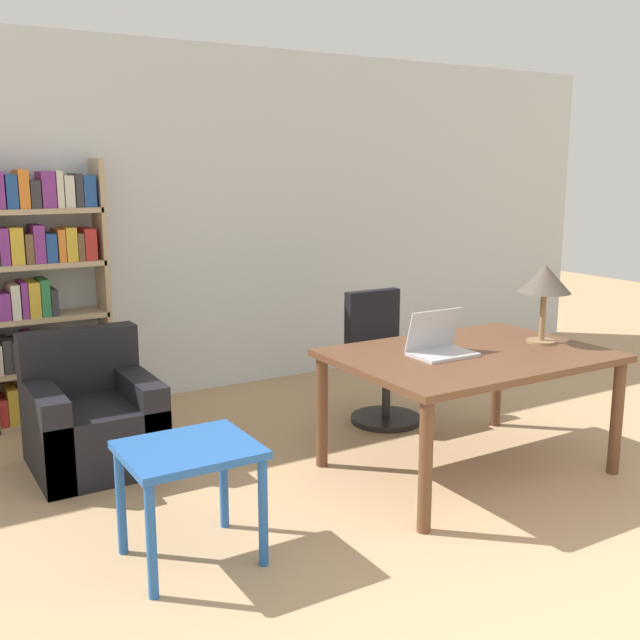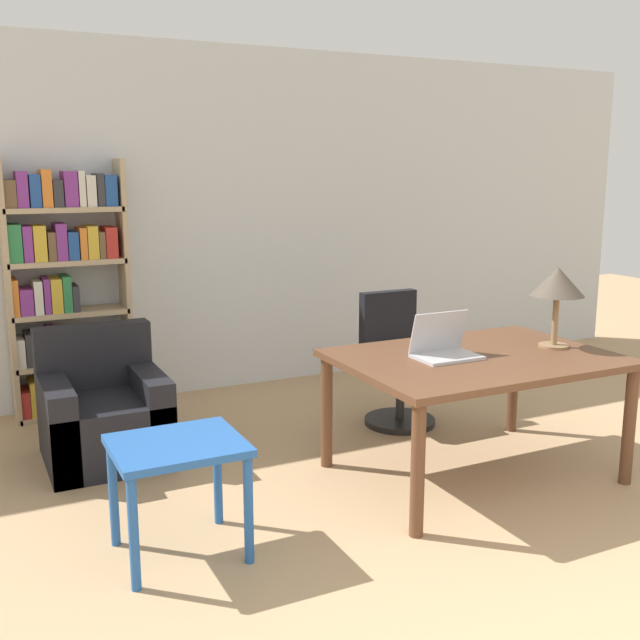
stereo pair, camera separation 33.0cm
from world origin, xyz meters
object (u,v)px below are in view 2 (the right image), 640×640
Objects in this scene: laptop at (444,348)px; armchair at (104,416)px; table_lamp at (558,284)px; bookshelf at (64,295)px; side_table_blue at (178,461)px; office_chair at (396,365)px; desk at (476,369)px.

laptop reaches higher than armchair.
bookshelf reaches higher than table_lamp.
side_table_blue is at bearing -85.93° from armchair.
laptop is at bearing -106.62° from office_chair.
office_chair reaches higher than desk.
armchair is at bearing -86.37° from bookshelf.
laptop is 2.78m from bookshelf.
office_chair is at bearing -5.82° from armchair.
laptop reaches higher than office_chair.
desk is 1.81m from side_table_blue.
office_chair is (0.28, 0.95, -0.36)m from laptop.
office_chair reaches higher than armchair.
bookshelf reaches higher than side_table_blue.
laptop is 1.64m from side_table_blue.
side_table_blue is at bearing -86.12° from bookshelf.
bookshelf reaches higher than armchair.
table_lamp is 3.35m from bookshelf.
table_lamp is at bearing -41.78° from bookshelf.
desk is 2.63× the size of side_table_blue.
table_lamp is 0.52× the size of office_chair.
armchair is (-2.43, 1.24, -0.83)m from table_lamp.
bookshelf reaches higher than office_chair.
desk reaches higher than side_table_blue.
armchair is 1.17m from bookshelf.
bookshelf is at bearing 93.63° from armchair.
office_chair is 1.15× the size of armchair.
side_table_blue is at bearing -177.16° from table_lamp.
desk is 1.03m from office_chair.
table_lamp is at bearing -26.99° from armchair.
laptop is 0.39× the size of office_chair.
armchair is at bearing 153.01° from table_lamp.
side_table_blue is at bearing -172.83° from laptop.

